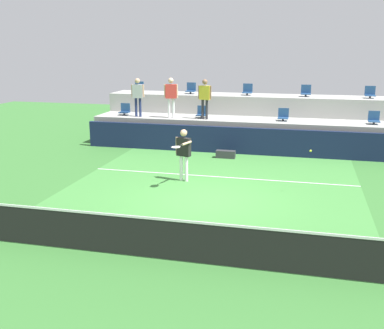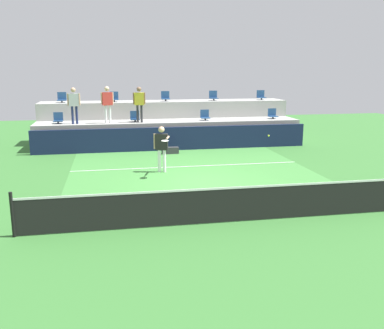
% 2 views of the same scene
% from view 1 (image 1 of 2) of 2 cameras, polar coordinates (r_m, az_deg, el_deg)
% --- Properties ---
extents(ground_plane, '(40.00, 40.00, 0.00)m').
position_cam_1_polar(ground_plane, '(13.37, 1.71, -4.34)').
color(ground_plane, '#336B2D').
extents(court_inner_paint, '(9.00, 10.00, 0.01)m').
position_cam_1_polar(court_inner_paint, '(14.30, 2.55, -3.07)').
color(court_inner_paint, '#3D7F38').
rests_on(court_inner_paint, ground_plane).
extents(court_service_line, '(9.00, 0.06, 0.00)m').
position_cam_1_polar(court_service_line, '(15.62, 3.56, -1.55)').
color(court_service_line, white).
rests_on(court_service_line, ground_plane).
extents(tennis_net, '(10.48, 0.08, 1.07)m').
position_cam_1_polar(tennis_net, '(9.58, -3.38, -9.02)').
color(tennis_net, black).
rests_on(tennis_net, ground_plane).
extents(sponsor_backboard, '(13.00, 0.16, 1.10)m').
position_cam_1_polar(sponsor_backboard, '(18.95, 5.55, 2.96)').
color(sponsor_backboard, '#141E42').
rests_on(sponsor_backboard, ground_plane).
extents(seating_tier_lower, '(13.00, 1.80, 1.25)m').
position_cam_1_polar(seating_tier_lower, '(20.20, 6.09, 3.89)').
color(seating_tier_lower, '#9E9E99').
rests_on(seating_tier_lower, ground_plane).
extents(seating_tier_upper, '(13.00, 1.80, 2.10)m').
position_cam_1_polar(seating_tier_upper, '(21.89, 6.77, 5.82)').
color(seating_tier_upper, '#9E9E99').
rests_on(seating_tier_upper, ground_plane).
extents(stadium_chair_lower_far_left, '(0.44, 0.40, 0.52)m').
position_cam_1_polar(stadium_chair_lower_far_left, '(21.37, -8.32, 6.68)').
color(stadium_chair_lower_far_left, '#2D2D33').
rests_on(stadium_chair_lower_far_left, seating_tier_lower).
extents(stadium_chair_lower_left, '(0.44, 0.40, 0.52)m').
position_cam_1_polar(stadium_chair_lower_left, '(20.30, 1.23, 6.42)').
color(stadium_chair_lower_left, '#2D2D33').
rests_on(stadium_chair_lower_left, seating_tier_lower).
extents(stadium_chair_lower_right, '(0.44, 0.40, 0.52)m').
position_cam_1_polar(stadium_chair_lower_right, '(19.84, 11.23, 5.96)').
color(stadium_chair_lower_right, '#2D2D33').
rests_on(stadium_chair_lower_right, seating_tier_lower).
extents(stadium_chair_lower_far_right, '(0.44, 0.40, 0.52)m').
position_cam_1_polar(stadium_chair_lower_far_right, '(20.01, 21.59, 5.29)').
color(stadium_chair_lower_far_right, '#2D2D33').
rests_on(stadium_chair_lower_far_right, seating_tier_lower).
extents(stadium_chair_upper_far_left, '(0.44, 0.40, 0.52)m').
position_cam_1_polar(stadium_chair_upper_far_left, '(22.93, -6.60, 9.40)').
color(stadium_chair_upper_far_left, '#2D2D33').
rests_on(stadium_chair_upper_far_left, seating_tier_upper).
extents(stadium_chair_upper_left, '(0.44, 0.40, 0.52)m').
position_cam_1_polar(stadium_chair_upper_left, '(22.15, -0.14, 9.32)').
color(stadium_chair_upper_left, '#2D2D33').
rests_on(stadium_chair_upper_left, seating_tier_upper).
extents(stadium_chair_upper_center, '(0.44, 0.40, 0.52)m').
position_cam_1_polar(stadium_chair_upper_center, '(21.67, 6.88, 9.10)').
color(stadium_chair_upper_center, '#2D2D33').
rests_on(stadium_chair_upper_center, seating_tier_upper).
extents(stadium_chair_upper_right, '(0.44, 0.40, 0.52)m').
position_cam_1_polar(stadium_chair_upper_right, '(21.51, 13.91, 8.74)').
color(stadium_chair_upper_right, '#2D2D33').
rests_on(stadium_chair_upper_right, seating_tier_upper).
extents(stadium_chair_upper_far_right, '(0.44, 0.40, 0.52)m').
position_cam_1_polar(stadium_chair_upper_far_right, '(21.68, 21.17, 8.24)').
color(stadium_chair_upper_far_right, '#2D2D33').
rests_on(stadium_chair_upper_far_right, seating_tier_upper).
extents(tennis_player, '(0.58, 1.29, 1.72)m').
position_cam_1_polar(tennis_player, '(14.88, -1.07, 1.82)').
color(tennis_player, white).
rests_on(tennis_player, ground_plane).
extents(spectator_in_grey, '(0.59, 0.24, 1.69)m').
position_cam_1_polar(spectator_in_grey, '(20.63, -6.73, 8.70)').
color(spectator_in_grey, navy).
rests_on(spectator_in_grey, seating_tier_lower).
extents(spectator_leaning_on_rail, '(0.60, 0.27, 1.73)m').
position_cam_1_polar(spectator_leaning_on_rail, '(20.15, -2.61, 8.74)').
color(spectator_leaning_on_rail, white).
rests_on(spectator_leaning_on_rail, seating_tier_lower).
extents(spectator_in_white, '(0.60, 0.25, 1.70)m').
position_cam_1_polar(spectator_in_white, '(19.78, 1.59, 8.57)').
color(spectator_in_white, '#2D2D33').
rests_on(spectator_in_white, seating_tier_lower).
extents(tennis_ball, '(0.07, 0.07, 0.07)m').
position_cam_1_polar(tennis_ball, '(13.89, 14.46, 1.64)').
color(tennis_ball, '#CCE033').
extents(equipment_bag, '(0.76, 0.28, 0.30)m').
position_cam_1_polar(equipment_bag, '(18.26, 4.18, 1.27)').
color(equipment_bag, '#333338').
rests_on(equipment_bag, ground_plane).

